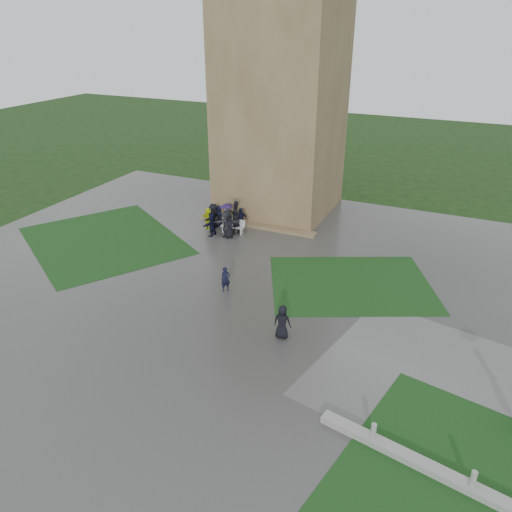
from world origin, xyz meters
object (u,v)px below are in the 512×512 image
at_px(bench, 233,226).
at_px(tower, 282,91).
at_px(pedestrian_mid, 226,279).
at_px(pedestrian_near, 282,322).

bearing_deg(bench, tower, 74.62).
bearing_deg(tower, pedestrian_mid, -80.33).
bearing_deg(pedestrian_mid, tower, 54.71).
relative_size(bench, pedestrian_near, 1.02).
height_order(bench, pedestrian_mid, pedestrian_mid).
bearing_deg(tower, pedestrian_near, -67.49).
bearing_deg(tower, bench, -99.89).
distance_m(bench, pedestrian_mid, 8.32).
height_order(pedestrian_mid, pedestrian_near, pedestrian_near).
distance_m(bench, pedestrian_near, 13.12).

